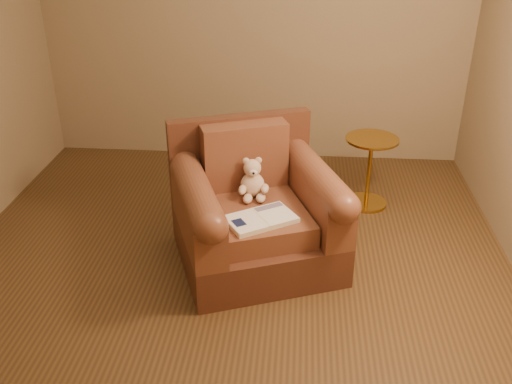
{
  "coord_description": "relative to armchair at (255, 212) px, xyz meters",
  "views": [
    {
      "loc": [
        0.45,
        -3.33,
        2.34
      ],
      "look_at": [
        0.18,
        0.04,
        0.58
      ],
      "focal_mm": 40.0,
      "sensor_mm": 36.0,
      "label": 1
    }
  ],
  "objects": [
    {
      "name": "teddy_bear",
      "position": [
        -0.02,
        0.08,
        0.2
      ],
      "size": [
        0.21,
        0.24,
        0.29
      ],
      "rotation": [
        0.0,
        0.0,
        0.2
      ],
      "color": "beige",
      "rests_on": "armchair"
    },
    {
      "name": "room",
      "position": [
        -0.16,
        -0.14,
        1.35
      ],
      "size": [
        4.02,
        4.02,
        2.71
      ],
      "color": "#8D7857",
      "rests_on": "ground"
    },
    {
      "name": "floor",
      "position": [
        -0.16,
        -0.14,
        -0.37
      ],
      "size": [
        4.0,
        4.0,
        0.0
      ],
      "primitive_type": "plane",
      "color": "#52381C",
      "rests_on": "ground"
    },
    {
      "name": "side_table",
      "position": [
        0.88,
        0.87,
        -0.04
      ],
      "size": [
        0.43,
        0.43,
        0.61
      ],
      "color": "#BA8C33",
      "rests_on": "floor"
    },
    {
      "name": "guidebook",
      "position": [
        0.06,
        -0.27,
        0.1
      ],
      "size": [
        0.51,
        0.46,
        0.04
      ],
      "rotation": [
        0.0,
        0.0,
        0.57
      ],
      "color": "beige",
      "rests_on": "armchair"
    },
    {
      "name": "armchair",
      "position": [
        0.0,
        0.0,
        0.0
      ],
      "size": [
        1.34,
        1.31,
        0.95
      ],
      "rotation": [
        0.0,
        0.0,
        0.36
      ],
      "color": "#522B1B",
      "rests_on": "floor"
    }
  ]
}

